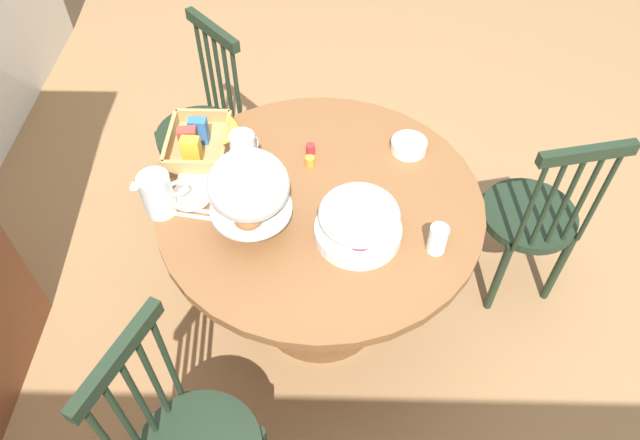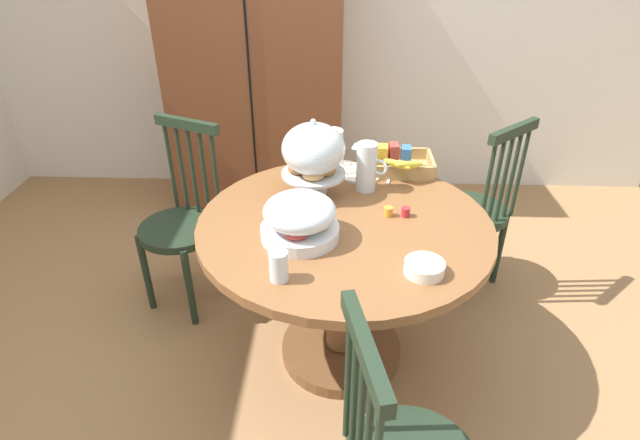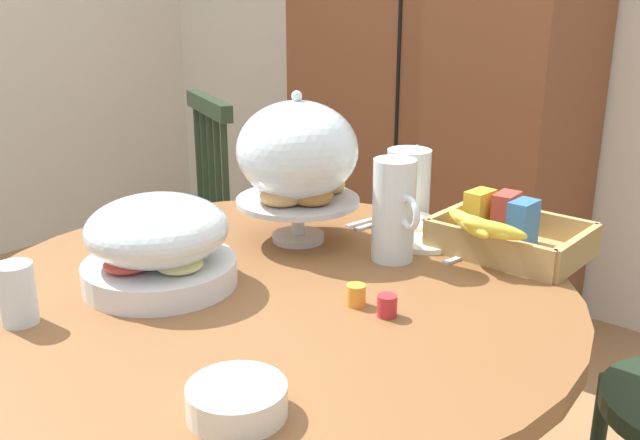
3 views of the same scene
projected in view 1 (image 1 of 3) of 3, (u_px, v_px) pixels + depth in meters
name	position (u px, v px, depth m)	size (l,w,h in m)	color
ground_plane	(316.00, 327.00, 2.66)	(10.00, 10.00, 0.00)	#997047
dining_table	(321.00, 236.00, 2.33)	(1.20, 1.20, 0.74)	brown
windsor_chair_near_window	(531.00, 219.00, 2.48)	(0.41, 0.41, 0.97)	#1E2D1E
windsor_chair_by_cabinet	(203.00, 132.00, 2.84)	(0.47, 0.47, 0.97)	#1E2D1E
pastry_stand_with_dome	(248.00, 188.00, 1.93)	(0.28, 0.28, 0.34)	silver
fruit_platter_covered	(359.00, 220.00, 1.99)	(0.30, 0.30, 0.18)	silver
orange_juice_pitcher	(245.00, 160.00, 2.15)	(0.17, 0.10, 0.22)	silver
milk_pitcher	(158.00, 195.00, 2.07)	(0.11, 0.19, 0.17)	silver
cereal_basket	(201.00, 141.00, 2.30)	(0.32, 0.30, 0.12)	tan
china_plate_large	(206.00, 182.00, 2.21)	(0.22, 0.22, 0.01)	white
china_plate_small	(192.00, 196.00, 2.15)	(0.15, 0.15, 0.01)	white
cereal_bowl	(409.00, 146.00, 2.32)	(0.14, 0.14, 0.04)	white
drinking_glass	(438.00, 239.00, 1.97)	(0.06, 0.06, 0.11)	silver
jam_jar_strawberry	(311.00, 149.00, 2.31)	(0.04, 0.04, 0.04)	#B7282D
jam_jar_apricot	(310.00, 161.00, 2.26)	(0.04, 0.04, 0.04)	orange
table_knife	(194.00, 210.00, 2.13)	(0.17, 0.01, 0.01)	silver
dinner_fork	(191.00, 216.00, 2.11)	(0.17, 0.01, 0.01)	silver
soup_spoon	(217.00, 157.00, 2.30)	(0.17, 0.01, 0.01)	silver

